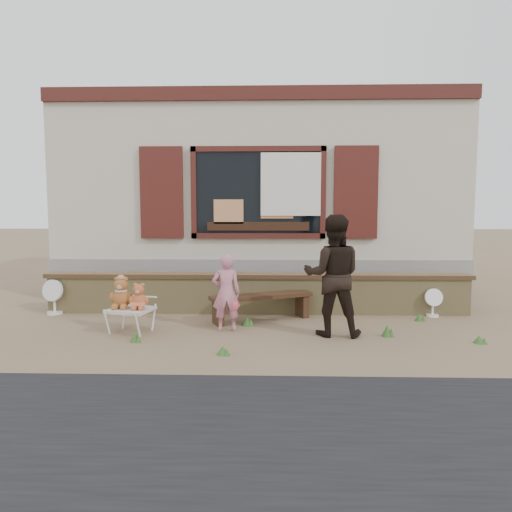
{
  "coord_description": "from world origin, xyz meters",
  "views": [
    {
      "loc": [
        0.21,
        -6.57,
        1.69
      ],
      "look_at": [
        0.0,
        0.6,
        1.0
      ],
      "focal_mm": 32.0,
      "sensor_mm": 36.0,
      "label": 1
    }
  ],
  "objects_px": {
    "bench": "(262,301)",
    "teddy_bear_right": "(139,296)",
    "child": "(226,293)",
    "adult": "(333,275)",
    "folding_chair": "(131,311)",
    "teddy_bear_left": "(121,292)"
  },
  "relations": [
    {
      "from": "folding_chair",
      "to": "teddy_bear_left",
      "type": "height_order",
      "value": "teddy_bear_left"
    },
    {
      "from": "bench",
      "to": "adult",
      "type": "bearing_deg",
      "value": -63.71
    },
    {
      "from": "folding_chair",
      "to": "child",
      "type": "relative_size",
      "value": 0.61
    },
    {
      "from": "child",
      "to": "teddy_bear_left",
      "type": "bearing_deg",
      "value": -2.11
    },
    {
      "from": "child",
      "to": "adult",
      "type": "bearing_deg",
      "value": 167.43
    },
    {
      "from": "folding_chair",
      "to": "teddy_bear_right",
      "type": "distance_m",
      "value": 0.26
    },
    {
      "from": "bench",
      "to": "child",
      "type": "distance_m",
      "value": 0.85
    },
    {
      "from": "bench",
      "to": "teddy_bear_left",
      "type": "relative_size",
      "value": 3.6
    },
    {
      "from": "bench",
      "to": "teddy_bear_left",
      "type": "bearing_deg",
      "value": 176.5
    },
    {
      "from": "adult",
      "to": "teddy_bear_right",
      "type": "bearing_deg",
      "value": 5.83
    },
    {
      "from": "teddy_bear_right",
      "to": "child",
      "type": "bearing_deg",
      "value": 22.43
    },
    {
      "from": "folding_chair",
      "to": "teddy_bear_right",
      "type": "bearing_deg",
      "value": 0.0
    },
    {
      "from": "bench",
      "to": "teddy_bear_right",
      "type": "bearing_deg",
      "value": -178.57
    },
    {
      "from": "adult",
      "to": "child",
      "type": "bearing_deg",
      "value": -0.73
    },
    {
      "from": "folding_chair",
      "to": "teddy_bear_right",
      "type": "height_order",
      "value": "teddy_bear_right"
    },
    {
      "from": "child",
      "to": "adult",
      "type": "relative_size",
      "value": 0.66
    },
    {
      "from": "bench",
      "to": "teddy_bear_right",
      "type": "height_order",
      "value": "teddy_bear_right"
    },
    {
      "from": "folding_chair",
      "to": "child",
      "type": "xyz_separation_m",
      "value": [
        1.34,
        0.13,
        0.24
      ]
    },
    {
      "from": "bench",
      "to": "folding_chair",
      "type": "height_order",
      "value": "bench"
    },
    {
      "from": "bench",
      "to": "child",
      "type": "bearing_deg",
      "value": -151.5
    },
    {
      "from": "bench",
      "to": "teddy_bear_right",
      "type": "relative_size",
      "value": 4.36
    },
    {
      "from": "bench",
      "to": "folding_chair",
      "type": "relative_size",
      "value": 2.44
    }
  ]
}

